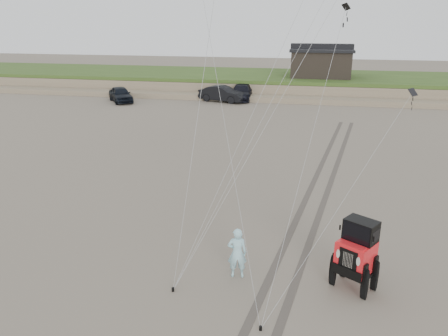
{
  "coord_description": "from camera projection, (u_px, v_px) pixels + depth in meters",
  "views": [
    {
      "loc": [
        1.52,
        -11.09,
        7.54
      ],
      "look_at": [
        -1.4,
        3.0,
        2.6
      ],
      "focal_mm": 35.0,
      "sensor_mm": 36.0,
      "label": 1
    }
  ],
  "objects": [
    {
      "name": "dune_ridge",
      "position": [
        301.0,
        84.0,
        47.48
      ],
      "size": [
        160.0,
        14.25,
        1.73
      ],
      "color": "#7A6B54",
      "rests_on": "ground"
    },
    {
      "name": "truck_a",
      "position": [
        121.0,
        94.0,
        41.49
      ],
      "size": [
        3.86,
        4.37,
        1.43
      ],
      "primitive_type": "imported",
      "rotation": [
        0.0,
        0.0,
        0.64
      ],
      "color": "black",
      "rests_on": "ground"
    },
    {
      "name": "ground",
      "position": [
        249.0,
        285.0,
        13.01
      ],
      "size": [
        160.0,
        160.0,
        0.0
      ],
      "primitive_type": "plane",
      "color": "#6B6054",
      "rests_on": "ground"
    },
    {
      "name": "man",
      "position": [
        237.0,
        253.0,
        13.22
      ],
      "size": [
        0.65,
        0.49,
        1.63
      ],
      "primitive_type": "imported",
      "rotation": [
        0.0,
        0.0,
        3.33
      ],
      "color": "#87C4D1",
      "rests_on": "ground"
    },
    {
      "name": "truck_b",
      "position": [
        222.0,
        94.0,
        41.56
      ],
      "size": [
        4.81,
        2.82,
        1.5
      ],
      "primitive_type": "imported",
      "rotation": [
        0.0,
        0.0,
        1.28
      ],
      "color": "black",
      "rests_on": "ground"
    },
    {
      "name": "cabin",
      "position": [
        321.0,
        62.0,
        45.85
      ],
      "size": [
        6.4,
        5.4,
        3.35
      ],
      "color": "black",
      "rests_on": "dune_ridge"
    },
    {
      "name": "stake_main",
      "position": [
        173.0,
        289.0,
        12.71
      ],
      "size": [
        0.08,
        0.08,
        0.12
      ],
      "primitive_type": "cylinder",
      "color": "black",
      "rests_on": "ground"
    },
    {
      "name": "stake_aux",
      "position": [
        261.0,
        328.0,
        11.12
      ],
      "size": [
        0.08,
        0.08,
        0.12
      ],
      "primitive_type": "cylinder",
      "color": "black",
      "rests_on": "ground"
    },
    {
      "name": "truck_c",
      "position": [
        242.0,
        92.0,
        42.64
      ],
      "size": [
        2.17,
        5.05,
        1.45
      ],
      "primitive_type": "imported",
      "rotation": [
        0.0,
        0.0,
        0.03
      ],
      "color": "black",
      "rests_on": "ground"
    },
    {
      "name": "jeep",
      "position": [
        355.0,
        262.0,
        12.62
      ],
      "size": [
        4.15,
        4.95,
        1.71
      ],
      "primitive_type": null,
      "rotation": [
        0.0,
        0.0,
        -0.57
      ],
      "color": "red",
      "rests_on": "ground"
    },
    {
      "name": "tire_tracks",
      "position": [
        318.0,
        192.0,
        20.04
      ],
      "size": [
        5.22,
        29.74,
        0.01
      ],
      "color": "#4C443D",
      "rests_on": "ground"
    }
  ]
}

